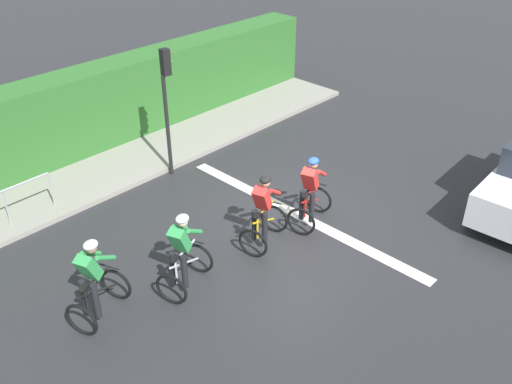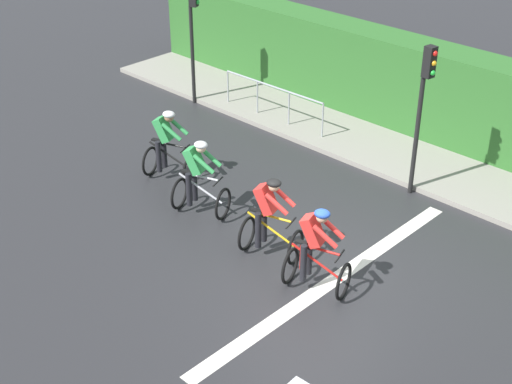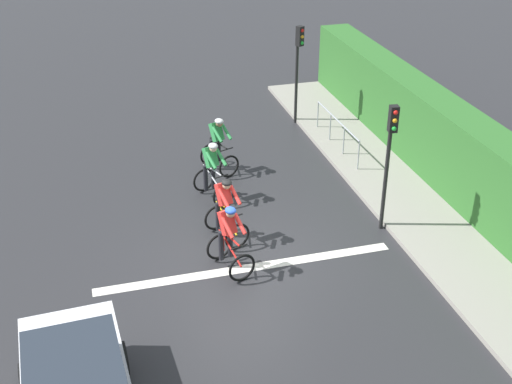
{
  "view_description": "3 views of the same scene",
  "coord_description": "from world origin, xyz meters",
  "px_view_note": "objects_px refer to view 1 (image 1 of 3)",
  "views": [
    {
      "loc": [
        -6.8,
        8.23,
        7.36
      ],
      "look_at": [
        0.21,
        0.93,
        1.1
      ],
      "focal_mm": 39.08,
      "sensor_mm": 36.0,
      "label": 1
    },
    {
      "loc": [
        -8.7,
        -6.79,
        8.05
      ],
      "look_at": [
        0.37,
        1.95,
        0.82
      ],
      "focal_mm": 51.88,
      "sensor_mm": 36.0,
      "label": 2
    },
    {
      "loc": [
        -3.21,
        -12.71,
        9.02
      ],
      "look_at": [
        0.55,
        0.91,
        1.29
      ],
      "focal_mm": 47.4,
      "sensor_mm": 36.0,
      "label": 3
    }
  ],
  "objects_px": {
    "cyclist_lead": "(94,284)",
    "cyclist_mid": "(263,214)",
    "traffic_light_near_crossing": "(167,94)",
    "cyclist_second": "(183,256)",
    "cyclist_fourth": "(310,194)"
  },
  "relations": [
    {
      "from": "cyclist_fourth",
      "to": "traffic_light_near_crossing",
      "type": "distance_m",
      "value": 4.39
    },
    {
      "from": "cyclist_second",
      "to": "cyclist_lead",
      "type": "bearing_deg",
      "value": 71.96
    },
    {
      "from": "cyclist_mid",
      "to": "cyclist_lead",
      "type": "bearing_deg",
      "value": 80.02
    },
    {
      "from": "cyclist_lead",
      "to": "cyclist_fourth",
      "type": "xyz_separation_m",
      "value": [
        -0.87,
        -4.98,
        0.0
      ]
    },
    {
      "from": "cyclist_second",
      "to": "cyclist_fourth",
      "type": "relative_size",
      "value": 1.0
    },
    {
      "from": "cyclist_second",
      "to": "cyclist_mid",
      "type": "distance_m",
      "value": 2.09
    },
    {
      "from": "cyclist_second",
      "to": "traffic_light_near_crossing",
      "type": "height_order",
      "value": "traffic_light_near_crossing"
    },
    {
      "from": "cyclist_fourth",
      "to": "cyclist_lead",
      "type": "bearing_deg",
      "value": 80.15
    },
    {
      "from": "cyclist_lead",
      "to": "cyclist_second",
      "type": "xyz_separation_m",
      "value": [
        -0.52,
        -1.59,
        0.0
      ]
    },
    {
      "from": "cyclist_lead",
      "to": "traffic_light_near_crossing",
      "type": "height_order",
      "value": "traffic_light_near_crossing"
    },
    {
      "from": "cyclist_lead",
      "to": "traffic_light_near_crossing",
      "type": "xyz_separation_m",
      "value": [
        3.23,
        -4.34,
        1.43
      ]
    },
    {
      "from": "cyclist_second",
      "to": "cyclist_fourth",
      "type": "xyz_separation_m",
      "value": [
        -0.35,
        -3.39,
        0.0
      ]
    },
    {
      "from": "traffic_light_near_crossing",
      "to": "cyclist_second",
      "type": "bearing_deg",
      "value": 143.82
    },
    {
      "from": "cyclist_lead",
      "to": "cyclist_second",
      "type": "distance_m",
      "value": 1.68
    },
    {
      "from": "cyclist_lead",
      "to": "cyclist_mid",
      "type": "xyz_separation_m",
      "value": [
        -0.65,
        -3.68,
        0.0
      ]
    }
  ]
}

